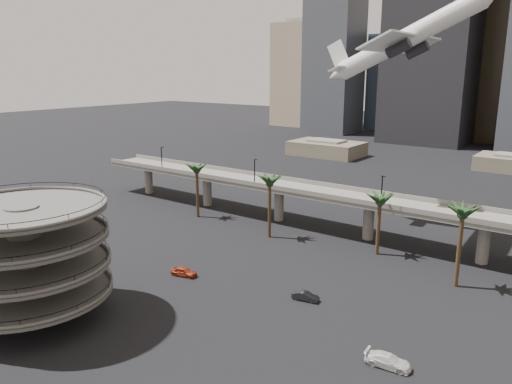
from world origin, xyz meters
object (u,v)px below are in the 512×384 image
Objects in this scene: parking_ramp at (27,251)px; car_a at (184,272)px; overpass at (322,196)px; car_b at (305,296)px; airborne_jet at (406,39)px; car_c at (388,361)px.

parking_ramp is 4.95× the size of car_a.
car_b is (15.15, -31.74, -6.66)m from overpass.
airborne_jet is at bearing 70.91° from parking_ramp.
parking_ramp reaches higher than car_b.
overpass is 28.97× the size of car_a.
overpass is 3.58× the size of airborne_jet.
parking_ramp is at bearing 150.28° from car_a.
car_c is at bearing -71.45° from airborne_jet.
car_c is (37.99, -4.83, 0.02)m from car_a.
airborne_jet reaches higher than car_c.
overpass is at bearing -135.64° from airborne_jet.
overpass reaches higher than car_b.
airborne_jet is 8.09× the size of car_a.
overpass is 52.24m from car_c.
car_b is at bearing 55.06° from car_c.
airborne_jet reaches higher than overpass.
airborne_jet is (24.70, 71.35, 30.09)m from parking_ramp.
airborne_jet is at bearing 46.56° from overpass.
parking_ramp is 4.09× the size of car_c.
car_a is at bearing 73.33° from parking_ramp.
parking_ramp is 60.46m from overpass.
parking_ramp is at bearing 123.20° from car_b.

